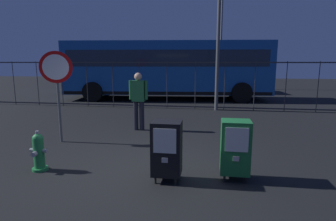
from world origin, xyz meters
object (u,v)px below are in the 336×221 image
at_px(newspaper_box_secondary, 167,148).
at_px(bus_near, 167,67).
at_px(street_light_near_right, 219,14).
at_px(bus_far, 145,66).
at_px(newspaper_box_primary, 235,147).
at_px(fire_hydrant, 39,152).
at_px(street_light_near_left, 221,32).
at_px(pedestrian, 138,98).
at_px(stop_sign, 57,78).

distance_m(newspaper_box_secondary, bus_near, 10.40).
bearing_deg(street_light_near_right, bus_near, 129.15).
bearing_deg(bus_far, newspaper_box_primary, -75.74).
height_order(newspaper_box_primary, newspaper_box_secondary, same).
xyz_separation_m(fire_hydrant, street_light_near_right, (3.33, 7.02, 3.46)).
bearing_deg(street_light_near_left, bus_near, -115.27).
xyz_separation_m(pedestrian, street_light_near_right, (2.30, 3.77, 2.87)).
distance_m(newspaper_box_secondary, pedestrian, 3.62).
height_order(newspaper_box_secondary, street_light_near_right, street_light_near_right).
bearing_deg(stop_sign, newspaper_box_secondary, -31.81).
xyz_separation_m(fire_hydrant, street_light_near_left, (3.75, 16.37, 3.77)).
height_order(stop_sign, street_light_near_left, street_light_near_left).
distance_m(pedestrian, bus_near, 6.92).
height_order(fire_hydrant, bus_near, bus_near).
xyz_separation_m(newspaper_box_secondary, street_light_near_right, (0.94, 7.11, 3.25)).
distance_m(bus_near, street_light_near_left, 7.31).
bearing_deg(street_light_near_left, stop_sign, -106.49).
bearing_deg(newspaper_box_primary, bus_near, 105.20).
bearing_deg(street_light_near_left, pedestrian, -101.70).
bearing_deg(newspaper_box_primary, street_light_near_left, 89.17).
relative_size(newspaper_box_secondary, bus_near, 0.10).
xyz_separation_m(fire_hydrant, stop_sign, (-0.58, 1.75, 1.25)).
bearing_deg(street_light_near_right, stop_sign, -126.58).
relative_size(newspaper_box_primary, street_light_near_right, 0.16).
relative_size(bus_near, street_light_near_left, 1.50).
distance_m(stop_sign, street_light_near_left, 15.45).
relative_size(pedestrian, bus_near, 0.16).
distance_m(pedestrian, street_light_near_right, 5.27).
distance_m(stop_sign, street_light_near_right, 6.92).
bearing_deg(street_light_near_left, newspaper_box_primary, -90.83).
bearing_deg(newspaper_box_primary, newspaper_box_secondary, -167.96).
distance_m(bus_near, bus_far, 4.10).
height_order(newspaper_box_primary, street_light_near_left, street_light_near_left).
distance_m(newspaper_box_primary, street_light_near_right, 7.60).
relative_size(fire_hydrant, street_light_near_left, 0.10).
bearing_deg(bus_near, street_light_near_right, -56.85).
xyz_separation_m(newspaper_box_secondary, street_light_near_left, (1.36, 16.46, 3.56)).
height_order(newspaper_box_secondary, bus_near, bus_near).
relative_size(pedestrian, street_light_near_left, 0.23).
bearing_deg(street_light_near_right, newspaper_box_primary, -88.50).
xyz_separation_m(newspaper_box_secondary, bus_near, (-1.59, 10.22, 1.14)).
distance_m(fire_hydrant, street_light_near_right, 8.51).
height_order(newspaper_box_primary, street_light_near_right, street_light_near_right).
bearing_deg(newspaper_box_primary, bus_far, 109.43).
bearing_deg(stop_sign, street_light_near_left, 73.51).
distance_m(street_light_near_left, street_light_near_right, 9.36).
bearing_deg(bus_near, newspaper_box_primary, -80.80).
bearing_deg(street_light_near_right, fire_hydrant, -115.39).
relative_size(newspaper_box_primary, newspaper_box_secondary, 1.00).
bearing_deg(pedestrian, fire_hydrant, -107.57).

